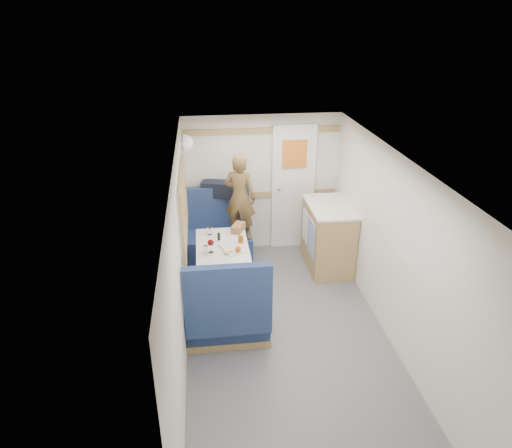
{
  "coord_description": "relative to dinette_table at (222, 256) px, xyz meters",
  "views": [
    {
      "loc": [
        -0.83,
        -3.85,
        3.28
      ],
      "look_at": [
        -0.25,
        0.9,
        1.02
      ],
      "focal_mm": 32.0,
      "sensor_mm": 36.0,
      "label": 1
    }
  ],
  "objects": [
    {
      "name": "orange_fruit",
      "position": [
        0.17,
        -0.23,
        0.21
      ],
      "size": [
        0.07,
        0.07,
        0.07
      ],
      "primitive_type": "sphere",
      "color": "#DB6409",
      "rests_on": "tray"
    },
    {
      "name": "tumbler_left",
      "position": [
        -0.2,
        -0.2,
        0.2
      ],
      "size": [
        0.06,
        0.06,
        0.1
      ],
      "primitive_type": "cylinder",
      "color": "silver",
      "rests_on": "dinette_table"
    },
    {
      "name": "person",
      "position": [
        0.28,
        0.69,
        0.47
      ],
      "size": [
        0.51,
        0.43,
        1.18
      ],
      "primitive_type": "imported",
      "rotation": [
        0.0,
        0.0,
        2.72
      ],
      "color": "brown",
      "rests_on": "bench_far"
    },
    {
      "name": "wall_back",
      "position": [
        0.65,
        1.25,
        0.43
      ],
      "size": [
        2.2,
        0.02,
        2.0
      ],
      "primitive_type": "cube",
      "color": "silver",
      "rests_on": "floor"
    },
    {
      "name": "wall_right",
      "position": [
        1.75,
        -1.0,
        0.43
      ],
      "size": [
        0.02,
        4.5,
        2.0
      ],
      "primitive_type": "cube",
      "color": "silver",
      "rests_on": "floor"
    },
    {
      "name": "pepper_grinder",
      "position": [
        -0.03,
        0.12,
        0.2
      ],
      "size": [
        0.04,
        0.04,
        0.09
      ],
      "primitive_type": "cylinder",
      "color": "black",
      "rests_on": "dinette_table"
    },
    {
      "name": "oak_trim_low",
      "position": [
        0.65,
        1.23,
        0.28
      ],
      "size": [
        2.15,
        0.02,
        0.08
      ],
      "primitive_type": "cube",
      "color": "olive",
      "rests_on": "wall_back"
    },
    {
      "name": "side_window",
      "position": [
        -0.43,
        0.0,
        0.68
      ],
      "size": [
        0.04,
        1.3,
        0.72
      ],
      "primitive_type": "cube",
      "color": "#9B9F87",
      "rests_on": "wall_left"
    },
    {
      "name": "beer_glass",
      "position": [
        0.22,
        -0.0,
        0.2
      ],
      "size": [
        0.06,
        0.06,
        0.1
      ],
      "primitive_type": "cylinder",
      "color": "brown",
      "rests_on": "dinette_table"
    },
    {
      "name": "ceiling",
      "position": [
        0.65,
        -1.0,
        1.43
      ],
      "size": [
        4.5,
        4.5,
        0.0
      ],
      "primitive_type": "plane",
      "rotation": [
        3.14,
        0.0,
        0.0
      ],
      "color": "silver",
      "rests_on": "wall_back"
    },
    {
      "name": "tumbler_mid",
      "position": [
        -0.14,
        0.29,
        0.21
      ],
      "size": [
        0.06,
        0.06,
        0.1
      ],
      "primitive_type": "cylinder",
      "color": "white",
      "rests_on": "dinette_table"
    },
    {
      "name": "bench_far",
      "position": [
        -0.0,
        0.86,
        -0.27
      ],
      "size": [
        0.9,
        0.59,
        1.05
      ],
      "color": "navy",
      "rests_on": "floor"
    },
    {
      "name": "bread_loaf",
      "position": [
        0.22,
        0.34,
        0.2
      ],
      "size": [
        0.2,
        0.25,
        0.09
      ],
      "primitive_type": "cube",
      "rotation": [
        0.0,
        0.0,
        -0.44
      ],
      "color": "olive",
      "rests_on": "dinette_table"
    },
    {
      "name": "cheese_block",
      "position": [
        0.05,
        -0.24,
        0.19
      ],
      "size": [
        0.11,
        0.09,
        0.03
      ],
      "primitive_type": "cube",
      "rotation": [
        0.0,
        0.0,
        0.42
      ],
      "color": "#F3D48C",
      "rests_on": "tray"
    },
    {
      "name": "duffel_bag",
      "position": [
        0.01,
        1.12,
        0.44
      ],
      "size": [
        0.49,
        0.33,
        0.22
      ],
      "primitive_type": "cube",
      "rotation": [
        0.0,
        0.0,
        -0.27
      ],
      "color": "black",
      "rests_on": "ledge"
    },
    {
      "name": "dinette_table",
      "position": [
        0.0,
        0.0,
        0.0
      ],
      "size": [
        0.62,
        0.92,
        0.72
      ],
      "color": "white",
      "rests_on": "floor"
    },
    {
      "name": "dome_light",
      "position": [
        -0.39,
        0.85,
        1.18
      ],
      "size": [
        0.2,
        0.2,
        0.2
      ],
      "primitive_type": "sphere",
      "color": "white",
      "rests_on": "wall_left"
    },
    {
      "name": "wine_glass",
      "position": [
        -0.14,
        -0.19,
        0.28
      ],
      "size": [
        0.08,
        0.08,
        0.17
      ],
      "color": "white",
      "rests_on": "dinette_table"
    },
    {
      "name": "rear_door",
      "position": [
        1.1,
        1.22,
        0.41
      ],
      "size": [
        0.62,
        0.12,
        1.86
      ],
      "color": "white",
      "rests_on": "wall_back"
    },
    {
      "name": "bench_near",
      "position": [
        -0.0,
        -0.86,
        -0.27
      ],
      "size": [
        0.9,
        0.59,
        1.05
      ],
      "color": "navy",
      "rests_on": "floor"
    },
    {
      "name": "galley_counter",
      "position": [
        1.47,
        0.55,
        -0.1
      ],
      "size": [
        0.57,
        0.92,
        0.92
      ],
      "color": "olive",
      "rests_on": "floor"
    },
    {
      "name": "oak_trim_high",
      "position": [
        0.65,
        1.23,
        1.21
      ],
      "size": [
        2.15,
        0.02,
        0.08
      ],
      "primitive_type": "cube",
      "color": "olive",
      "rests_on": "wall_back"
    },
    {
      "name": "wall_left",
      "position": [
        -0.45,
        -1.0,
        0.43
      ],
      "size": [
        0.02,
        4.5,
        2.0
      ],
      "primitive_type": "cube",
      "color": "silver",
      "rests_on": "floor"
    },
    {
      "name": "tray",
      "position": [
        0.13,
        -0.12,
        0.16
      ],
      "size": [
        0.36,
        0.4,
        0.02
      ],
      "primitive_type": "cube",
      "rotation": [
        0.0,
        0.0,
        0.4
      ],
      "color": "silver",
      "rests_on": "dinette_table"
    },
    {
      "name": "floor",
      "position": [
        0.65,
        -1.0,
        -0.57
      ],
      "size": [
        4.5,
        4.5,
        0.0
      ],
      "primitive_type": "plane",
      "color": "#515156",
      "rests_on": "ground"
    },
    {
      "name": "ledge",
      "position": [
        -0.0,
        1.12,
        0.31
      ],
      "size": [
        0.9,
        0.14,
        0.04
      ],
      "primitive_type": "cube",
      "color": "olive",
      "rests_on": "bench_far"
    }
  ]
}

